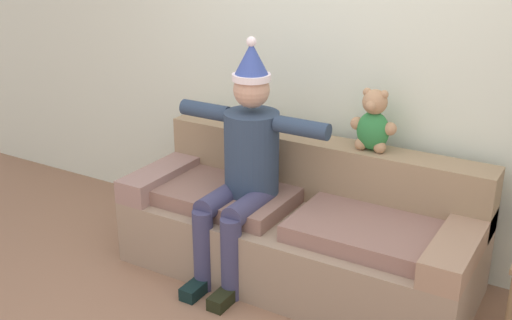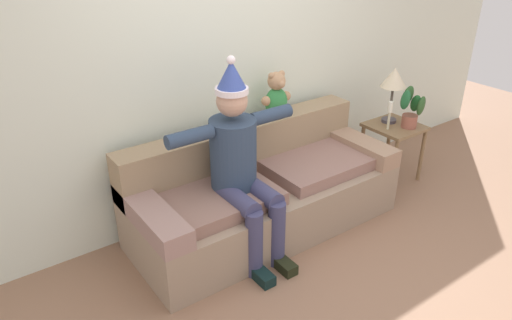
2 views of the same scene
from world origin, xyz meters
name	(u,v)px [view 1 (image 1 of 2)]	position (x,y,z in m)	size (l,w,h in m)	color
back_wall	(342,50)	(0.00, 1.55, 1.35)	(7.00, 0.10, 2.70)	silver
couch	(301,227)	(0.00, 1.03, 0.32)	(2.18, 0.87, 0.82)	gray
person_seated	(244,162)	(-0.32, 0.87, 0.75)	(1.02, 0.77, 1.50)	#2C3E57
teddy_bear	(373,123)	(0.34, 1.30, 0.99)	(0.29, 0.17, 0.38)	#2F8341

